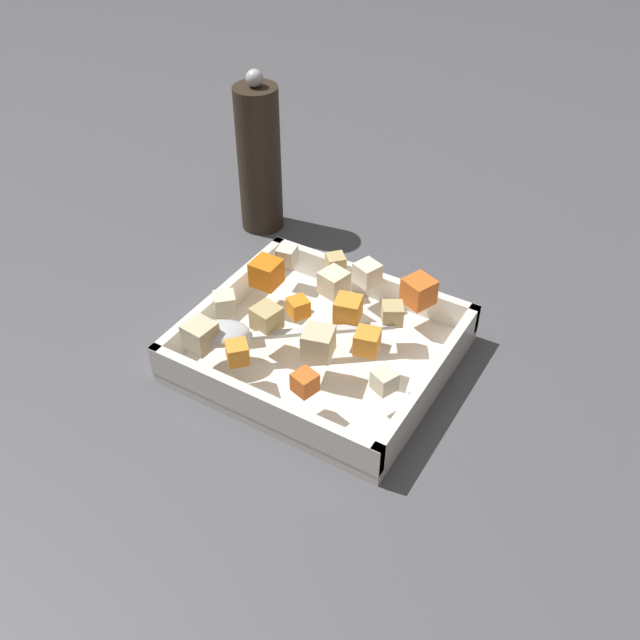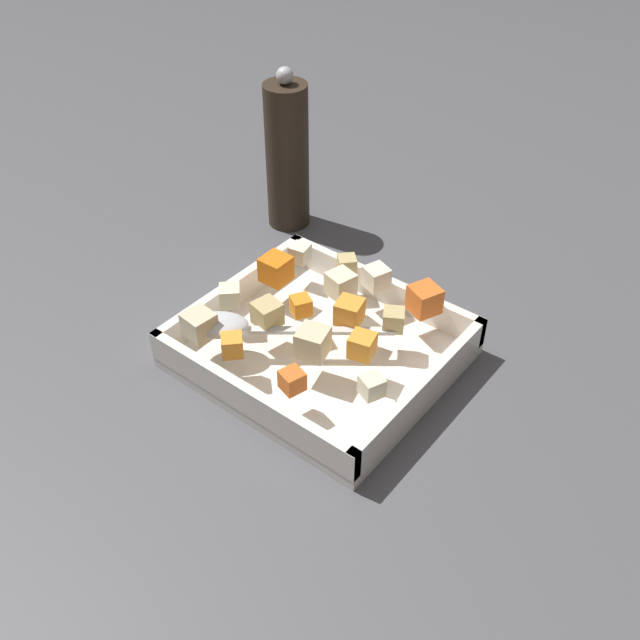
% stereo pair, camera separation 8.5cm
% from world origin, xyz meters
% --- Properties ---
extents(ground_plane, '(4.00, 4.00, 0.00)m').
position_xyz_m(ground_plane, '(0.00, 0.00, 0.00)').
color(ground_plane, '#4C4C51').
extents(baking_dish, '(0.30, 0.27, 0.05)m').
position_xyz_m(baking_dish, '(0.02, 0.00, 0.02)').
color(baking_dish, white).
rests_on(baking_dish, ground_plane).
extents(carrot_chunk_heap_side, '(0.04, 0.04, 0.03)m').
position_xyz_m(carrot_chunk_heap_side, '(-0.01, -0.03, 0.07)').
color(carrot_chunk_heap_side, orange).
rests_on(carrot_chunk_heap_side, baking_dish).
extents(carrot_chunk_corner_ne, '(0.03, 0.03, 0.02)m').
position_xyz_m(carrot_chunk_corner_ne, '(-0.03, 0.10, 0.06)').
color(carrot_chunk_corner_ne, orange).
rests_on(carrot_chunk_corner_ne, baking_dish).
extents(carrot_chunk_mid_left, '(0.04, 0.04, 0.03)m').
position_xyz_m(carrot_chunk_mid_left, '(-0.06, -0.10, 0.07)').
color(carrot_chunk_mid_left, orange).
rests_on(carrot_chunk_mid_left, baking_dish).
extents(carrot_chunk_center, '(0.03, 0.03, 0.03)m').
position_xyz_m(carrot_chunk_center, '(0.12, -0.04, 0.07)').
color(carrot_chunk_center, orange).
rests_on(carrot_chunk_center, baking_dish).
extents(carrot_chunk_far_right, '(0.03, 0.03, 0.02)m').
position_xyz_m(carrot_chunk_far_right, '(0.05, -0.01, 0.06)').
color(carrot_chunk_far_right, orange).
rests_on(carrot_chunk_far_right, baking_dish).
extents(carrot_chunk_near_right, '(0.03, 0.03, 0.02)m').
position_xyz_m(carrot_chunk_near_right, '(0.06, 0.10, 0.06)').
color(carrot_chunk_near_right, orange).
rests_on(carrot_chunk_near_right, baking_dish).
extents(carrot_chunk_corner_se, '(0.03, 0.03, 0.03)m').
position_xyz_m(carrot_chunk_corner_se, '(-0.05, 0.01, 0.07)').
color(carrot_chunk_corner_se, orange).
rests_on(carrot_chunk_corner_se, baking_dish).
extents(potato_chunk_far_left, '(0.04, 0.04, 0.03)m').
position_xyz_m(potato_chunk_far_left, '(0.03, -0.07, 0.07)').
color(potato_chunk_far_left, beige).
rests_on(potato_chunk_far_left, baking_dish).
extents(potato_chunk_near_spoon, '(0.03, 0.03, 0.02)m').
position_xyz_m(potato_chunk_near_spoon, '(0.06, -0.11, 0.06)').
color(potato_chunk_near_spoon, tan).
rests_on(potato_chunk_near_spoon, baking_dish).
extents(potato_chunk_corner_nw, '(0.03, 0.03, 0.02)m').
position_xyz_m(potato_chunk_corner_nw, '(-0.05, -0.05, 0.07)').
color(potato_chunk_corner_nw, tan).
rests_on(potato_chunk_corner_nw, baking_dish).
extents(potato_chunk_near_left, '(0.03, 0.03, 0.02)m').
position_xyz_m(potato_chunk_near_left, '(-0.10, 0.05, 0.06)').
color(potato_chunk_near_left, beige).
rests_on(potato_chunk_near_left, baking_dish).
extents(potato_chunk_corner_sw, '(0.04, 0.04, 0.03)m').
position_xyz_m(potato_chunk_corner_sw, '(-0.01, 0.04, 0.07)').
color(potato_chunk_corner_sw, beige).
rests_on(potato_chunk_corner_sw, baking_dish).
extents(potato_chunk_front_center, '(0.03, 0.03, 0.03)m').
position_xyz_m(potato_chunk_front_center, '(0.11, 0.10, 0.07)').
color(potato_chunk_front_center, beige).
rests_on(potato_chunk_front_center, baking_dish).
extents(potato_chunk_mid_right, '(0.03, 0.03, 0.03)m').
position_xyz_m(potato_chunk_mid_right, '(0.07, 0.03, 0.07)').
color(potato_chunk_mid_right, tan).
rests_on(potato_chunk_mid_right, baking_dish).
extents(potato_chunk_under_handle, '(0.04, 0.04, 0.02)m').
position_xyz_m(potato_chunk_under_handle, '(0.13, 0.03, 0.07)').
color(potato_chunk_under_handle, beige).
rests_on(potato_chunk_under_handle, baking_dish).
extents(parsnip_chunk_back_center, '(0.03, 0.03, 0.02)m').
position_xyz_m(parsnip_chunk_back_center, '(0.12, -0.09, 0.06)').
color(parsnip_chunk_back_center, silver).
rests_on(parsnip_chunk_back_center, baking_dish).
extents(parsnip_chunk_rim_edge, '(0.04, 0.04, 0.03)m').
position_xyz_m(parsnip_chunk_rim_edge, '(0.01, -0.10, 0.07)').
color(parsnip_chunk_rim_edge, silver).
rests_on(parsnip_chunk_rim_edge, baking_dish).
extents(serving_spoon, '(0.21, 0.17, 0.02)m').
position_xyz_m(serving_spoon, '(0.09, 0.07, 0.06)').
color(serving_spoon, silver).
rests_on(serving_spoon, baking_dish).
extents(pepper_mill, '(0.06, 0.06, 0.24)m').
position_xyz_m(pepper_mill, '(0.25, -0.22, 0.11)').
color(pepper_mill, '#2D2319').
rests_on(pepper_mill, ground_plane).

